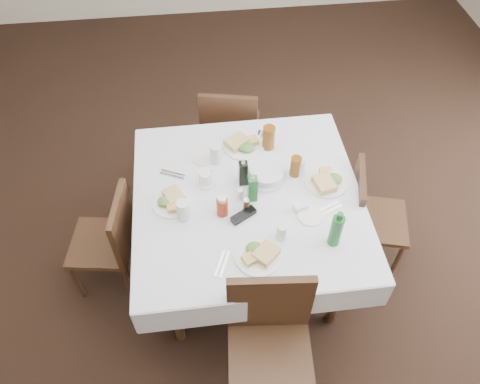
{
  "coord_description": "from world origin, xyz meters",
  "views": [
    {
      "loc": [
        -0.38,
        -1.86,
        2.94
      ],
      "look_at": [
        -0.16,
        -0.08,
        0.8
      ],
      "focal_mm": 35.0,
      "sensor_mm": 36.0,
      "label": 1
    }
  ],
  "objects_px": {
    "water_w": "(183,210)",
    "oil_cruet_dark": "(243,172)",
    "water_s": "(282,232)",
    "oil_cruet_green": "(253,188)",
    "chair_east": "(367,213)",
    "water_n": "(216,154)",
    "coffee_mug": "(206,178)",
    "bread_basket": "(266,175)",
    "ketchup_bottle": "(222,206)",
    "chair_north": "(230,127)",
    "chair_south": "(270,336)",
    "water_e": "(300,167)",
    "green_bottle": "(336,230)",
    "dining_table": "(248,204)",
    "chair_west": "(112,237)"
  },
  "relations": [
    {
      "from": "ketchup_bottle",
      "to": "green_bottle",
      "type": "bearing_deg",
      "value": -24.76
    },
    {
      "from": "chair_north",
      "to": "oil_cruet_dark",
      "type": "distance_m",
      "value": 0.87
    },
    {
      "from": "green_bottle",
      "to": "chair_south",
      "type": "bearing_deg",
      "value": -135.35
    },
    {
      "from": "water_e",
      "to": "oil_cruet_green",
      "type": "xyz_separation_m",
      "value": [
        -0.32,
        -0.17,
        0.04
      ]
    },
    {
      "from": "water_w",
      "to": "coffee_mug",
      "type": "relative_size",
      "value": 1.08
    },
    {
      "from": "chair_south",
      "to": "ketchup_bottle",
      "type": "height_order",
      "value": "chair_south"
    },
    {
      "from": "water_w",
      "to": "bread_basket",
      "type": "height_order",
      "value": "water_w"
    },
    {
      "from": "oil_cruet_dark",
      "to": "ketchup_bottle",
      "type": "xyz_separation_m",
      "value": [
        -0.15,
        -0.22,
        -0.03
      ]
    },
    {
      "from": "water_s",
      "to": "green_bottle",
      "type": "bearing_deg",
      "value": -12.74
    },
    {
      "from": "chair_east",
      "to": "oil_cruet_green",
      "type": "bearing_deg",
      "value": -178.52
    },
    {
      "from": "coffee_mug",
      "to": "green_bottle",
      "type": "height_order",
      "value": "green_bottle"
    },
    {
      "from": "chair_east",
      "to": "water_s",
      "type": "height_order",
      "value": "water_s"
    },
    {
      "from": "bread_basket",
      "to": "coffee_mug",
      "type": "bearing_deg",
      "value": 177.81
    },
    {
      "from": "chair_north",
      "to": "dining_table",
      "type": "bearing_deg",
      "value": -88.91
    },
    {
      "from": "water_w",
      "to": "oil_cruet_green",
      "type": "bearing_deg",
      "value": 13.1
    },
    {
      "from": "water_w",
      "to": "oil_cruet_dark",
      "type": "distance_m",
      "value": 0.44
    },
    {
      "from": "water_n",
      "to": "water_s",
      "type": "distance_m",
      "value": 0.71
    },
    {
      "from": "water_s",
      "to": "chair_east",
      "type": "bearing_deg",
      "value": 26.17
    },
    {
      "from": "water_s",
      "to": "oil_cruet_dark",
      "type": "relative_size",
      "value": 0.51
    },
    {
      "from": "bread_basket",
      "to": "ketchup_bottle",
      "type": "xyz_separation_m",
      "value": [
        -0.3,
        -0.24,
        0.03
      ]
    },
    {
      "from": "water_s",
      "to": "water_w",
      "type": "xyz_separation_m",
      "value": [
        -0.54,
        0.21,
        0.01
      ]
    },
    {
      "from": "chair_west",
      "to": "chair_north",
      "type": "bearing_deg",
      "value": 46.6
    },
    {
      "from": "chair_south",
      "to": "oil_cruet_green",
      "type": "xyz_separation_m",
      "value": [
        0.01,
        0.77,
        0.32
      ]
    },
    {
      "from": "chair_south",
      "to": "green_bottle",
      "type": "xyz_separation_m",
      "value": [
        0.41,
        0.41,
        0.34
      ]
    },
    {
      "from": "oil_cruet_dark",
      "to": "coffee_mug",
      "type": "relative_size",
      "value": 1.76
    },
    {
      "from": "chair_south",
      "to": "water_w",
      "type": "xyz_separation_m",
      "value": [
        -0.41,
        0.68,
        0.29
      ]
    },
    {
      "from": "water_n",
      "to": "coffee_mug",
      "type": "distance_m",
      "value": 0.19
    },
    {
      "from": "chair_west",
      "to": "coffee_mug",
      "type": "xyz_separation_m",
      "value": [
        0.63,
        0.14,
        0.33
      ]
    },
    {
      "from": "chair_south",
      "to": "water_n",
      "type": "height_order",
      "value": "chair_south"
    },
    {
      "from": "ketchup_bottle",
      "to": "oil_cruet_green",
      "type": "bearing_deg",
      "value": 26.24
    },
    {
      "from": "chair_west",
      "to": "oil_cruet_dark",
      "type": "xyz_separation_m",
      "value": [
        0.86,
        0.11,
        0.39
      ]
    },
    {
      "from": "chair_north",
      "to": "oil_cruet_green",
      "type": "distance_m",
      "value": 0.99
    },
    {
      "from": "water_e",
      "to": "water_w",
      "type": "bearing_deg",
      "value": -160.3
    },
    {
      "from": "water_n",
      "to": "coffee_mug",
      "type": "height_order",
      "value": "water_n"
    },
    {
      "from": "chair_south",
      "to": "ketchup_bottle",
      "type": "xyz_separation_m",
      "value": [
        -0.18,
        0.68,
        0.29
      ]
    },
    {
      "from": "water_s",
      "to": "water_e",
      "type": "distance_m",
      "value": 0.51
    },
    {
      "from": "chair_north",
      "to": "water_n",
      "type": "height_order",
      "value": "water_n"
    },
    {
      "from": "dining_table",
      "to": "water_e",
      "type": "bearing_deg",
      "value": 23.57
    },
    {
      "from": "ketchup_bottle",
      "to": "coffee_mug",
      "type": "bearing_deg",
      "value": 107.21
    },
    {
      "from": "chair_west",
      "to": "oil_cruet_dark",
      "type": "height_order",
      "value": "oil_cruet_dark"
    },
    {
      "from": "chair_north",
      "to": "bread_basket",
      "type": "bearing_deg",
      "value": -79.27
    },
    {
      "from": "water_e",
      "to": "oil_cruet_green",
      "type": "relative_size",
      "value": 0.51
    },
    {
      "from": "water_e",
      "to": "bread_basket",
      "type": "xyz_separation_m",
      "value": [
        -0.22,
        -0.02,
        -0.02
      ]
    },
    {
      "from": "water_s",
      "to": "oil_cruet_green",
      "type": "distance_m",
      "value": 0.33
    },
    {
      "from": "bread_basket",
      "to": "chair_south",
      "type": "bearing_deg",
      "value": -97.09
    },
    {
      "from": "bread_basket",
      "to": "water_s",
      "type": "bearing_deg",
      "value": -88.02
    },
    {
      "from": "chair_north",
      "to": "green_bottle",
      "type": "relative_size",
      "value": 3.42
    },
    {
      "from": "chair_west",
      "to": "ketchup_bottle",
      "type": "height_order",
      "value": "ketchup_bottle"
    },
    {
      "from": "oil_cruet_green",
      "to": "coffee_mug",
      "type": "xyz_separation_m",
      "value": [
        -0.27,
        0.16,
        -0.06
      ]
    },
    {
      "from": "water_s",
      "to": "coffee_mug",
      "type": "distance_m",
      "value": 0.6
    }
  ]
}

